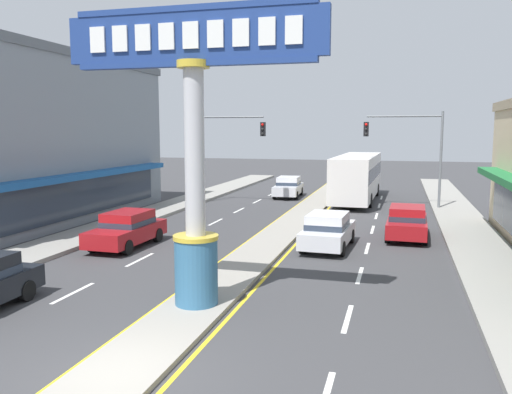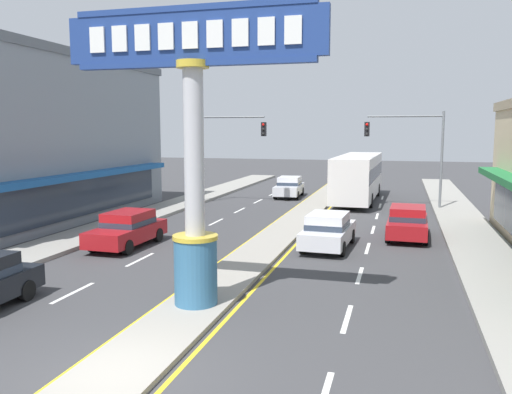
% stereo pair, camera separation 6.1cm
% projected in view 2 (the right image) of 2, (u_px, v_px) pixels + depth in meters
% --- Properties ---
extents(ground_plane, '(160.00, 160.00, 0.00)m').
position_uv_depth(ground_plane, '(113.00, 380.00, 10.72)').
color(ground_plane, '#3A3A3D').
extents(median_strip, '(1.88, 52.00, 0.14)m').
position_uv_depth(median_strip, '(291.00, 224.00, 27.92)').
color(median_strip, gray).
rests_on(median_strip, ground).
extents(sidewalk_left, '(2.60, 60.00, 0.18)m').
position_uv_depth(sidewalk_left, '(123.00, 223.00, 28.34)').
color(sidewalk_left, gray).
rests_on(sidewalk_left, ground).
extents(sidewalk_right, '(2.60, 60.00, 0.18)m').
position_uv_depth(sidewalk_right, '(475.00, 241.00, 23.68)').
color(sidewalk_right, gray).
rests_on(sidewalk_right, ground).
extents(lane_markings, '(8.62, 52.00, 0.01)m').
position_uv_depth(lane_markings, '(286.00, 230.00, 26.64)').
color(lane_markings, silver).
rests_on(lane_markings, ground).
extents(district_sign, '(7.36, 1.28, 8.19)m').
position_uv_depth(district_sign, '(194.00, 152.00, 14.46)').
color(district_sign, '#33668C').
rests_on(district_sign, median_strip).
extents(storefront_left, '(9.78, 19.20, 9.22)m').
position_uv_depth(storefront_left, '(14.00, 138.00, 29.14)').
color(storefront_left, gray).
rests_on(storefront_left, ground).
extents(traffic_light_left_side, '(4.86, 0.46, 6.20)m').
position_uv_depth(traffic_light_left_side, '(223.00, 142.00, 35.68)').
color(traffic_light_left_side, slate).
rests_on(traffic_light_left_side, ground).
extents(traffic_light_right_side, '(4.86, 0.46, 6.20)m').
position_uv_depth(traffic_light_right_side, '(413.00, 143.00, 33.17)').
color(traffic_light_right_side, slate).
rests_on(traffic_light_right_side, ground).
extents(bus_near_right_lane, '(2.83, 11.27, 3.26)m').
position_uv_depth(bus_near_right_lane, '(358.00, 175.00, 37.25)').
color(bus_near_right_lane, silver).
rests_on(bus_near_right_lane, ground).
extents(sedan_far_right_lane, '(2.00, 4.38, 1.53)m').
position_uv_depth(sedan_far_right_lane, '(289.00, 187.00, 39.74)').
color(sedan_far_right_lane, silver).
rests_on(sedan_far_right_lane, ground).
extents(sedan_near_left_lane, '(1.92, 4.34, 1.53)m').
position_uv_depth(sedan_near_left_lane, '(127.00, 229.00, 22.89)').
color(sedan_near_left_lane, maroon).
rests_on(sedan_near_left_lane, ground).
extents(sedan_mid_left_lane, '(2.00, 4.38, 1.53)m').
position_uv_depth(sedan_mid_left_lane, '(328.00, 230.00, 22.52)').
color(sedan_mid_left_lane, silver).
rests_on(sedan_mid_left_lane, ground).
extents(sedan_far_left_oncoming, '(1.94, 4.35, 1.53)m').
position_uv_depth(sedan_far_left_oncoming, '(408.00, 222.00, 24.57)').
color(sedan_far_left_oncoming, maroon).
rests_on(sedan_far_left_oncoming, ground).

